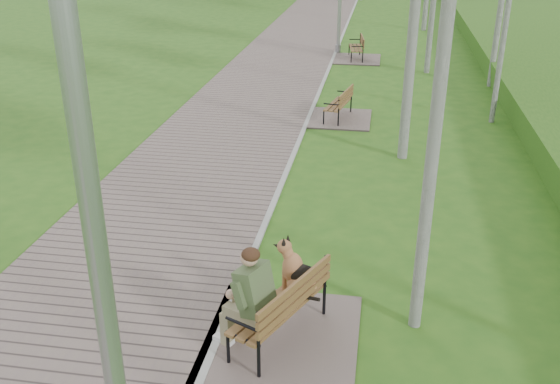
# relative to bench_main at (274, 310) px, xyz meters

# --- Properties ---
(walkway) EXTENTS (3.50, 67.00, 0.04)m
(walkway) POSITION_rel_bench_main_xyz_m (-2.44, 19.67, -0.44)
(walkway) COLOR #6E5C59
(walkway) RESTS_ON ground
(kerb) EXTENTS (0.10, 67.00, 0.05)m
(kerb) POSITION_rel_bench_main_xyz_m (-0.69, 19.67, -0.43)
(kerb) COLOR #999993
(kerb) RESTS_ON ground
(bench_main) EXTENTS (1.87, 2.08, 1.63)m
(bench_main) POSITION_rel_bench_main_xyz_m (0.00, 0.00, 0.00)
(bench_main) COLOR #6E5C59
(bench_main) RESTS_ON ground
(bench_second) EXTENTS (1.60, 1.77, 0.98)m
(bench_second) POSITION_rel_bench_main_xyz_m (0.05, 9.13, -0.28)
(bench_second) COLOR #6E5C59
(bench_second) RESTS_ON ground
(bench_third) EXTENTS (1.68, 1.86, 1.03)m
(bench_third) POSITION_rel_bench_main_xyz_m (0.11, 16.25, -0.27)
(bench_third) COLOR #6E5C59
(bench_third) RESTS_ON ground
(lamp_post_near) EXTENTS (0.21, 0.21, 5.54)m
(lamp_post_near) POSITION_rel_bench_main_xyz_m (-0.40, -3.35, 2.13)
(lamp_post_near) COLOR #919498
(lamp_post_near) RESTS_ON ground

